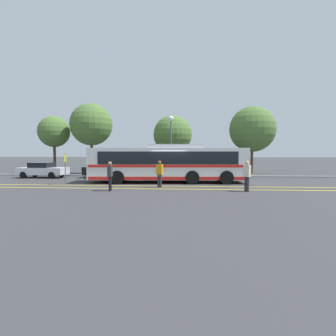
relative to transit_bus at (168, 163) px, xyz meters
name	(u,v)px	position (x,y,z in m)	size (l,w,h in m)	color
ground_plane	(170,183)	(0.15, -0.40, -1.52)	(220.00, 220.00, 0.00)	#38383A
lane_strip_0	(166,186)	(-0.02, -2.20, -1.52)	(0.20, 31.83, 0.01)	gold
lane_strip_1	(164,189)	(-0.02, -3.64, -1.52)	(0.20, 31.83, 0.01)	gold
curb_strip	(172,176)	(-0.02, 4.78, -1.44)	(39.83, 0.36, 0.15)	#99999E
transit_bus	(168,163)	(0.00, 0.00, 0.00)	(12.27, 3.32, 2.93)	silver
parked_car_0	(43,170)	(-11.80, 2.97, -0.80)	(4.25, 2.00, 1.40)	silver
parked_car_1	(108,169)	(-5.80, 3.26, -0.74)	(4.27, 1.81, 1.57)	black
parked_car_2	(166,170)	(-0.39, 2.90, -0.76)	(4.28, 1.89, 1.51)	#335B33
pedestrian_0	(160,172)	(-0.37, -2.85, -0.50)	(0.47, 0.36, 1.78)	#2D2D33
pedestrian_1	(247,174)	(4.99, -4.37, -0.48)	(0.44, 0.46, 1.81)	#2D2D33
pedestrian_2	(110,174)	(-3.17, -4.71, -0.50)	(0.23, 0.42, 1.77)	black
bus_stop_sign	(65,165)	(-7.32, -1.84, -0.10)	(0.07, 0.40, 2.24)	#59595E
street_lamp	(171,130)	(-0.13, 5.34, 2.93)	(0.55, 0.55, 5.85)	#59595E
tree_0	(91,125)	(-8.49, 6.57, 3.67)	(4.33, 4.33, 7.37)	#513823
tree_1	(252,129)	(8.50, 9.10, 3.31)	(4.94, 4.94, 7.31)	#513823
tree_2	(173,135)	(-0.20, 9.44, 2.78)	(4.32, 4.32, 6.47)	#513823
tree_3	(54,132)	(-12.74, 7.02, 3.00)	(3.31, 3.31, 6.19)	#513823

